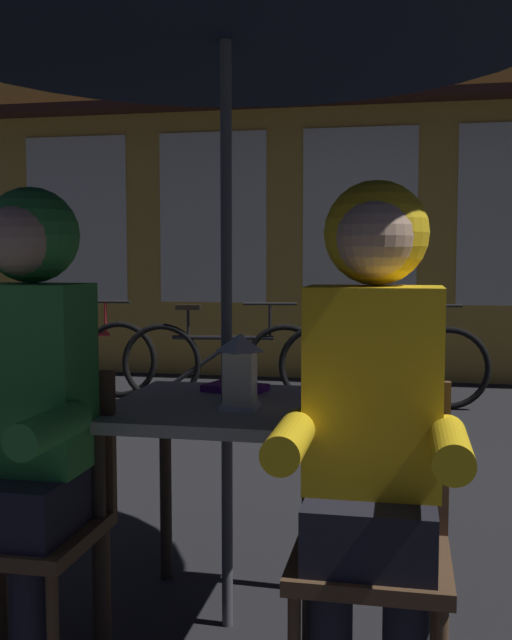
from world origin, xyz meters
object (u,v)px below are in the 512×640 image
Objects in this scene: chair_left at (35,506)px; bicycle_third at (383,365)px; bicycle_nearest at (63,356)px; lantern at (240,369)px; cafe_table at (227,434)px; chair_right at (372,530)px; bicycle_second at (222,361)px; person_left_hooded at (22,387)px; book at (235,388)px; person_right_hooded at (373,399)px.

bicycle_third is (0.86, 4.11, -0.14)m from chair_left.
bicycle_nearest and bicycle_third have the same top height.
lantern reaches higher than bicycle_third.
chair_right is at bearing -37.55° from cafe_table.
lantern is 0.62m from chair_right.
chair_left is 4.20m from bicycle_third.
bicycle_second is at bearing -1.83° from bicycle_nearest.
chair_right is 0.62× the size of person_left_hooded.
lantern is 0.27× the size of chair_right.
bicycle_third is 8.40× the size of book.
person_right_hooded is at bearing -90.00° from chair_right.
bicycle_second and bicycle_third have the same top height.
bicycle_third is at bearing 2.57° from bicycle_second.
lantern is 0.32m from book.
book is (0.46, 0.57, 0.26)m from chair_left.
bicycle_third is at bearing 84.19° from cafe_table.
chair_left is 1.03m from person_right_hooded.
person_left_hooded reaches higher than lantern.
lantern is 3.87m from bicycle_third.
person_left_hooded and person_right_hooded have the same top height.
chair_left is at bearing -112.13° from book.
cafe_table is 0.67m from person_right_hooded.
lantern reaches higher than bicycle_second.
book is at bearing 53.63° from person_left_hooded.
person_left_hooded reaches higher than chair_left.
person_left_hooded is at bearing -90.00° from chair_left.
lantern is 0.14× the size of bicycle_second.
lantern is 0.14× the size of bicycle_nearest.
person_right_hooded reaches higher than bicycle_second.
person_right_hooded is at bearing -41.57° from cafe_table.
chair_left is at bearing -142.45° from cafe_table.
bicycle_third is at bearing 91.39° from chair_right.
cafe_table is 3.77m from bicycle_third.
bicycle_second is at bearing 96.16° from person_left_hooded.
person_right_hooded reaches higher than chair_left.
chair_right is at bearing -31.95° from book.
person_right_hooded is 0.81m from book.
person_right_hooded is 4.37m from bicycle_second.
bicycle_nearest is at bearing 178.17° from bicycle_second.
person_left_hooded is (-0.54, -0.34, -0.01)m from lantern.
chair_left is 4.51m from bicycle_nearest.
cafe_table is 0.23m from book.
person_right_hooded is (0.96, -0.06, 0.36)m from chair_left.
lantern is 1.16× the size of book.
chair_left and chair_right have the same top height.
cafe_table is at bearing -67.87° from book.
chair_left is 0.78m from book.
bicycle_third is 3.58m from book.
bicycle_second is 1.30m from bicycle_third.
bicycle_nearest is 2.74m from bicycle_third.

